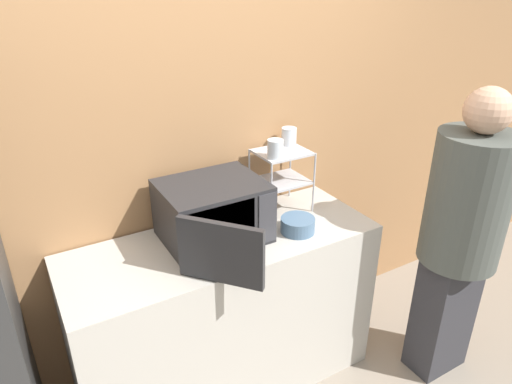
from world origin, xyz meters
The scene contains 8 objects.
wall_back centered at (0.00, 0.62, 1.30)m, with size 8.00×0.06×2.60m.
counter centered at (0.00, 0.29, 0.46)m, with size 1.56×0.58×0.92m.
microwave centered at (-0.03, 0.33, 1.07)m, with size 0.51×0.70×0.29m.
dish_rack centered at (0.43, 0.44, 1.17)m, with size 0.28×0.24×0.34m.
glass_front_left centered at (0.35, 0.37, 1.31)m, with size 0.08×0.08×0.10m.
glass_back_right centered at (0.52, 0.50, 1.31)m, with size 0.08×0.08×0.10m.
bowl centered at (0.37, 0.18, 0.96)m, with size 0.17×0.17×0.08m.
person centered at (1.12, -0.22, 0.92)m, with size 0.40×0.40×1.66m.
Camera 1 is at (-0.83, -1.45, 2.10)m, focal length 32.00 mm.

